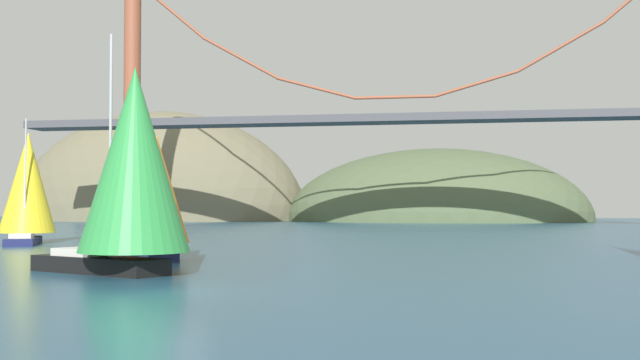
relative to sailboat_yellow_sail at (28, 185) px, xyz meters
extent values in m
plane|color=navy|center=(25.85, -33.46, -4.86)|extent=(360.00, 360.00, 0.00)
ellipsoid|color=#6B664C|center=(-29.15, 101.54, -4.86)|extent=(65.32, 44.00, 47.57)
ellipsoid|color=#4C5B3D|center=(30.85, 101.54, -4.86)|extent=(62.54, 44.00, 29.70)
cylinder|color=brown|center=(-18.03, 61.54, 15.75)|extent=(2.80, 2.80, 41.21)
cube|color=#47474C|center=(25.85, 61.54, 11.87)|extent=(123.74, 6.00, 1.20)
cylinder|color=brown|center=(-11.76, 61.54, 31.09)|extent=(12.86, 0.50, 10.90)
cylinder|color=brown|center=(0.78, 61.54, 22.33)|extent=(12.78, 0.50, 7.45)
cylinder|color=brown|center=(13.31, 61.54, 17.07)|extent=(12.67, 0.50, 3.99)
cylinder|color=brown|center=(25.85, 61.54, 15.31)|extent=(12.53, 0.50, 0.50)
cylinder|color=brown|center=(38.38, 61.54, 17.07)|extent=(12.67, 0.50, 3.99)
cylinder|color=brown|center=(50.92, 61.54, 22.33)|extent=(12.78, 0.50, 7.45)
cube|color=#191E4C|center=(0.96, -2.09, -4.58)|extent=(5.19, 7.87, 0.57)
cube|color=beige|center=(1.53, -3.34, -4.11)|extent=(2.54, 2.92, 0.36)
cylinder|color=#B2B2B7|center=(0.64, -1.39, 0.61)|extent=(0.14, 0.14, 9.81)
cone|color=yellow|center=(-0.06, 0.14, 0.27)|extent=(6.15, 6.15, 8.52)
cube|color=black|center=(19.38, -26.18, -4.48)|extent=(7.69, 5.02, 0.76)
cube|color=beige|center=(18.15, -25.62, -3.91)|extent=(2.84, 2.45, 0.36)
cylinder|color=#B2B2B7|center=(20.06, -26.49, 1.10)|extent=(0.14, 0.14, 10.39)
cone|color=green|center=(21.56, -27.17, 0.40)|extent=(6.60, 6.60, 8.39)
cube|color=#191E4C|center=(17.65, -17.28, -4.48)|extent=(5.83, 5.55, 0.76)
cube|color=beige|center=(16.82, -16.53, -3.92)|extent=(2.42, 2.38, 0.36)
cylinder|color=#B2B2B7|center=(18.11, -17.70, -0.64)|extent=(0.14, 0.14, 6.93)
cone|color=orange|center=(19.11, -18.62, -0.76)|extent=(5.32, 5.32, 6.08)
sphere|color=green|center=(10.40, -4.16, -4.56)|extent=(1.10, 1.10, 1.10)
cylinder|color=black|center=(10.40, -4.16, -3.51)|extent=(0.20, 0.20, 1.60)
sphere|color=#F2EA99|center=(10.40, -4.16, -2.59)|extent=(0.24, 0.24, 0.24)
camera|label=1|loc=(36.13, -60.27, -1.70)|focal=43.79mm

